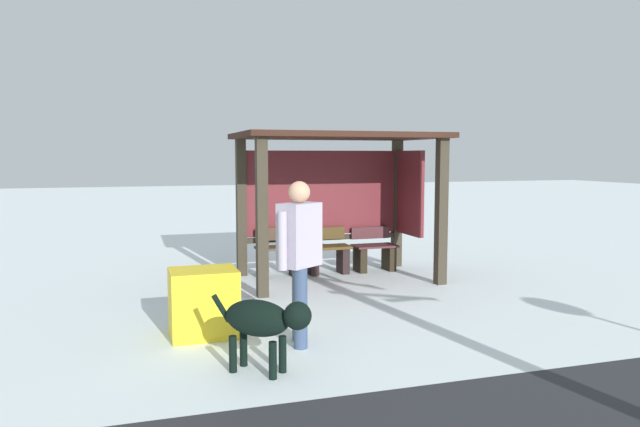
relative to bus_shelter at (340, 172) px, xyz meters
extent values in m
plane|color=white|center=(-0.12, -0.24, -1.66)|extent=(60.00, 60.00, 0.00)
cube|color=#352F23|center=(-1.47, -1.02, -0.58)|extent=(0.15, 0.15, 2.17)
cube|color=#352F23|center=(1.23, -1.02, -0.58)|extent=(0.15, 0.15, 2.17)
cube|color=#352F23|center=(-1.47, 0.53, -0.58)|extent=(0.15, 0.15, 2.17)
cube|color=#352F23|center=(1.23, 0.53, -0.58)|extent=(0.15, 0.15, 2.17)
cube|color=black|center=(-0.12, -0.24, 0.55)|extent=(3.05, 1.89, 0.08)
cube|color=maroon|center=(-0.12, 0.53, -0.36)|extent=(2.56, 0.08, 1.38)
cube|color=#352F23|center=(-0.12, 0.51, -1.11)|extent=(2.56, 0.06, 0.08)
cube|color=maroon|center=(1.23, 0.03, -0.36)|extent=(0.08, 0.85, 1.38)
cube|color=#463326|center=(-0.94, 0.23, -1.20)|extent=(0.72, 0.37, 0.04)
cube|color=#463326|center=(-0.94, 0.40, -1.00)|extent=(0.68, 0.04, 0.20)
cube|color=black|center=(-0.68, 0.23, -1.44)|extent=(0.12, 0.32, 0.45)
cube|color=black|center=(-1.20, 0.23, -1.44)|extent=(0.12, 0.32, 0.45)
cube|color=#493618|center=(-0.12, 0.23, -1.23)|extent=(0.72, 0.39, 0.05)
cube|color=#493618|center=(-0.12, 0.41, -1.02)|extent=(0.68, 0.04, 0.20)
cube|color=black|center=(0.14, 0.23, -1.46)|extent=(0.12, 0.33, 0.41)
cube|color=black|center=(-0.38, 0.23, -1.46)|extent=(0.12, 0.33, 0.41)
cube|color=#4B272B|center=(0.70, 0.23, -1.24)|extent=(0.72, 0.42, 0.03)
cube|color=#4B272B|center=(0.70, 0.42, -1.05)|extent=(0.68, 0.04, 0.20)
cube|color=black|center=(0.96, 0.23, -1.46)|extent=(0.12, 0.35, 0.40)
cube|color=black|center=(0.44, 0.23, -1.46)|extent=(0.12, 0.35, 0.40)
cube|color=#B5AABF|center=(-1.55, -3.14, -0.54)|extent=(0.50, 0.46, 0.64)
sphere|color=tan|center=(-1.55, -3.14, -0.11)|extent=(0.22, 0.22, 0.22)
cylinder|color=#384B6C|center=(-1.58, -3.26, -1.26)|extent=(0.20, 0.20, 0.81)
cylinder|color=#384B6C|center=(-1.52, -3.02, -1.26)|extent=(0.20, 0.20, 0.81)
cylinder|color=#B5AABF|center=(-1.76, -3.29, -0.57)|extent=(0.13, 0.13, 0.57)
cylinder|color=#B5AABF|center=(-1.34, -2.99, -0.57)|extent=(0.13, 0.13, 0.57)
ellipsoid|color=black|center=(-2.12, -3.79, -1.17)|extent=(0.66, 0.64, 0.32)
sphere|color=black|center=(-1.83, -4.06, -1.11)|extent=(0.24, 0.24, 0.24)
cylinder|color=black|center=(-2.40, -3.54, -1.12)|extent=(0.18, 0.17, 0.25)
cylinder|color=black|center=(-2.03, -4.00, -1.50)|extent=(0.07, 0.07, 0.33)
cylinder|color=black|center=(-1.91, -3.86, -1.50)|extent=(0.07, 0.07, 0.33)
cylinder|color=black|center=(-2.33, -3.73, -1.50)|extent=(0.07, 0.07, 0.33)
cylinder|color=black|center=(-2.21, -3.59, -1.50)|extent=(0.07, 0.07, 0.33)
cube|color=yellow|center=(-2.44, -2.56, -1.31)|extent=(0.71, 0.57, 0.72)
camera|label=1|loc=(-3.16, -8.88, 0.25)|focal=33.65mm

